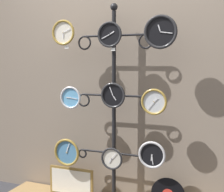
% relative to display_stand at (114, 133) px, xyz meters
% --- Properties ---
extents(shop_wall, '(4.40, 0.04, 2.80)m').
position_rel_display_stand_xyz_m(shop_wall, '(0.00, 0.16, 0.67)').
color(shop_wall, gray).
rests_on(shop_wall, ground_plane).
extents(display_stand, '(0.76, 0.35, 1.93)m').
position_rel_display_stand_xyz_m(display_stand, '(0.00, 0.00, 0.00)').
color(display_stand, black).
rests_on(display_stand, ground_plane).
extents(clock_top_left, '(0.24, 0.04, 0.24)m').
position_rel_display_stand_xyz_m(clock_top_left, '(-0.47, -0.10, 0.94)').
color(clock_top_left, silver).
extents(clock_top_center, '(0.23, 0.04, 0.23)m').
position_rel_display_stand_xyz_m(clock_top_center, '(-0.01, -0.09, 0.91)').
color(clock_top_center, black).
extents(clock_top_right, '(0.28, 0.04, 0.28)m').
position_rel_display_stand_xyz_m(clock_top_right, '(0.46, -0.12, 0.91)').
color(clock_top_right, black).
extents(clock_middle_left, '(0.22, 0.04, 0.22)m').
position_rel_display_stand_xyz_m(clock_middle_left, '(-0.40, -0.10, 0.33)').
color(clock_middle_left, '#60A8DB').
extents(clock_middle_center, '(0.23, 0.04, 0.23)m').
position_rel_display_stand_xyz_m(clock_middle_center, '(0.03, -0.09, 0.37)').
color(clock_middle_center, black).
extents(clock_middle_right, '(0.23, 0.04, 0.23)m').
position_rel_display_stand_xyz_m(clock_middle_right, '(0.41, -0.10, 0.33)').
color(clock_middle_right, silver).
extents(clock_bottom_left, '(0.27, 0.04, 0.27)m').
position_rel_display_stand_xyz_m(clock_bottom_left, '(-0.45, -0.11, -0.20)').
color(clock_bottom_left, '#4C84B2').
extents(clock_bottom_center, '(0.21, 0.04, 0.21)m').
position_rel_display_stand_xyz_m(clock_bottom_center, '(0.01, -0.08, -0.22)').
color(clock_bottom_center, silver).
extents(clock_bottom_right, '(0.25, 0.04, 0.25)m').
position_rel_display_stand_xyz_m(clock_bottom_right, '(0.39, -0.08, -0.15)').
color(clock_bottom_right, black).
extents(picture_frame, '(0.48, 0.02, 0.29)m').
position_rel_display_stand_xyz_m(picture_frame, '(-0.44, -0.03, -0.53)').
color(picture_frame, olive).
rests_on(picture_frame, low_shelf).
extents(price_tag_upper, '(0.04, 0.00, 0.03)m').
position_rel_display_stand_xyz_m(price_tag_upper, '(-0.44, -0.10, 0.81)').
color(price_tag_upper, white).
extents(price_tag_mid, '(0.04, 0.00, 0.03)m').
position_rel_display_stand_xyz_m(price_tag_mid, '(0.03, -0.09, 0.78)').
color(price_tag_mid, white).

